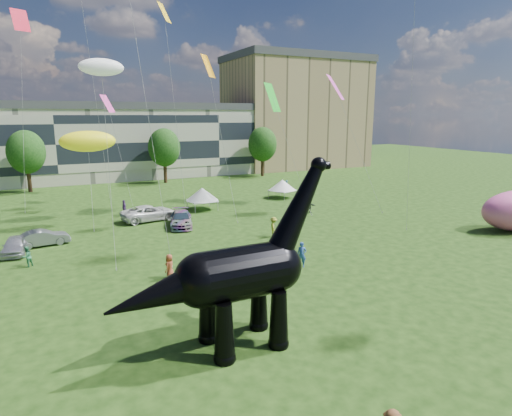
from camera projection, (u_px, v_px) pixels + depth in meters
name	position (u px, v px, depth m)	size (l,w,h in m)	color
ground	(274.00, 344.00, 21.05)	(220.00, 220.00, 0.00)	#16330C
terrace_row	(55.00, 146.00, 70.85)	(78.00, 11.00, 12.00)	beige
apartment_block	(295.00, 115.00, 92.89)	(28.00, 18.00, 22.00)	tan
tree_mid_left	(26.00, 149.00, 61.17)	(5.20, 5.20, 9.44)	#382314
tree_mid_right	(164.00, 144.00, 69.70)	(5.20, 5.20, 9.44)	#382314
tree_far_right	(262.00, 142.00, 77.38)	(5.20, 5.20, 9.44)	#382314
dinosaur_sculpture	(233.00, 278.00, 20.12)	(11.39, 3.18, 9.34)	black
car_silver	(15.00, 245.00, 34.51)	(1.68, 4.18, 1.42)	silver
car_grey	(43.00, 238.00, 36.65)	(1.47, 4.22, 1.39)	slate
car_white	(150.00, 213.00, 45.40)	(2.72, 5.90, 1.64)	silver
car_dark	(181.00, 219.00, 42.99)	(2.13, 5.24, 1.52)	#595960
gazebo_near	(202.00, 194.00, 50.39)	(3.87, 3.87, 2.64)	white
gazebo_far	(282.00, 185.00, 57.63)	(4.74, 4.74, 2.50)	white
visitors	(195.00, 240.00, 35.31)	(46.71, 44.77, 1.89)	teal
kites	(86.00, 129.00, 40.81)	(59.84, 49.78, 31.52)	red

